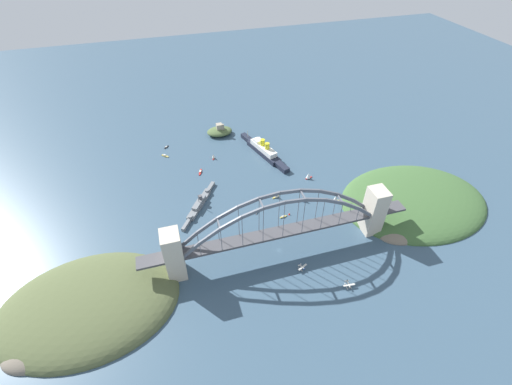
{
  "coord_description": "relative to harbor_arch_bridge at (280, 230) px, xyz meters",
  "views": [
    {
      "loc": [
        -84.19,
        -206.48,
        266.7
      ],
      "look_at": [
        0.0,
        79.96,
        8.0
      ],
      "focal_mm": 24.58,
      "sensor_mm": 36.0,
      "label": 1
    }
  ],
  "objects": [
    {
      "name": "harbor_arch_bridge",
      "position": [
        0.0,
        0.0,
        0.0
      ],
      "size": [
        260.18,
        19.1,
        70.39
      ],
      "color": "beige",
      "rests_on": "ground"
    },
    {
      "name": "headland_east_shore",
      "position": [
        166.74,
        22.11,
        -27.91
      ],
      "size": [
        167.37,
        129.28,
        23.17
      ],
      "color": "#3D6033",
      "rests_on": "ground"
    },
    {
      "name": "channel_marker_buoy",
      "position": [
        26.93,
        43.48,
        -26.8
      ],
      "size": [
        2.2,
        2.2,
        2.75
      ],
      "color": "red",
      "rests_on": "ground"
    },
    {
      "name": "seaplane_taxiing_near_bridge",
      "position": [
        45.19,
        -56.55,
        -25.88
      ],
      "size": [
        11.02,
        8.56,
        4.93
      ],
      "color": "#B7B7B2",
      "rests_on": "ground"
    },
    {
      "name": "small_boat_5",
      "position": [
        50.36,
        59.3,
        -23.99
      ],
      "size": [
        7.32,
        5.76,
        8.33
      ],
      "color": "#234C8C",
      "rests_on": "ground"
    },
    {
      "name": "small_boat_8",
      "position": [
        -92.22,
        192.96,
        -27.08
      ],
      "size": [
        8.99,
        8.53,
        2.35
      ],
      "color": "gold",
      "rests_on": "ground"
    },
    {
      "name": "small_boat_3",
      "position": [
        -5.73,
        57.81,
        -27.01
      ],
      "size": [
        4.93,
        7.81,
        2.47
      ],
      "color": "silver",
      "rests_on": "ground"
    },
    {
      "name": "ground_plane",
      "position": [
        0.0,
        0.0,
        -27.91
      ],
      "size": [
        1400.0,
        1400.0,
        0.0
      ],
      "primitive_type": "plane",
      "color": "#385166"
    },
    {
      "name": "naval_cruiser",
      "position": [
        -64.1,
        85.18,
        -25.03
      ],
      "size": [
        48.27,
        69.35,
        16.83
      ],
      "color": "slate",
      "rests_on": "ground"
    },
    {
      "name": "seaplane_second_in_formation",
      "position": [
        12.86,
        -27.32,
        -25.67
      ],
      "size": [
        10.26,
        7.67,
        5.11
      ],
      "color": "#B7B7B2",
      "rests_on": "ground"
    },
    {
      "name": "ocean_liner",
      "position": [
        34.6,
        161.55,
        -21.99
      ],
      "size": [
        38.51,
        100.21,
        20.81
      ],
      "color": "#1E2333",
      "rests_on": "ground"
    },
    {
      "name": "small_boat_6",
      "position": [
        84.08,
        48.99,
        -23.78
      ],
      "size": [
        9.33,
        5.29,
        8.85
      ],
      "color": "gold",
      "rests_on": "ground"
    },
    {
      "name": "fort_island_mid_harbor",
      "position": [
        -11.16,
        226.76,
        -22.7
      ],
      "size": [
        35.78,
        26.41,
        17.39
      ],
      "color": "#4C6038",
      "rests_on": "ground"
    },
    {
      "name": "headland_west_shore",
      "position": [
        -176.16,
        -14.23,
        -27.91
      ],
      "size": [
        151.47,
        110.62,
        30.61
      ],
      "color": "#515B38",
      "rests_on": "ground"
    },
    {
      "name": "small_boat_7",
      "position": [
        22.54,
        74.38,
        -23.85
      ],
      "size": [
        8.51,
        5.9,
        8.54
      ],
      "color": "gold",
      "rests_on": "ground"
    },
    {
      "name": "small_boat_0",
      "position": [
        71.01,
        96.08,
        -23.77
      ],
      "size": [
        9.5,
        6.31,
        8.96
      ],
      "color": "#B2231E",
      "rests_on": "ground"
    },
    {
      "name": "small_boat_4",
      "position": [
        -88.45,
        213.75,
        -27.22
      ],
      "size": [
        6.7,
        7.16,
        1.93
      ],
      "color": "black",
      "rests_on": "ground"
    },
    {
      "name": "small_boat_1",
      "position": [
        -53.18,
        145.23,
        -27.25
      ],
      "size": [
        5.57,
        12.46,
        1.84
      ],
      "color": "#B2231E",
      "rests_on": "ground"
    },
    {
      "name": "small_boat_2",
      "position": [
        19.25,
        41.71,
        -27.24
      ],
      "size": [
        8.01,
        2.74,
        1.88
      ],
      "color": "gold",
      "rests_on": "ground"
    },
    {
      "name": "small_boat_9",
      "position": [
        -31.54,
        170.21,
        -24.57
      ],
      "size": [
        4.83,
        6.87,
        7.23
      ],
      "color": "#B2231E",
      "rests_on": "ground"
    }
  ]
}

